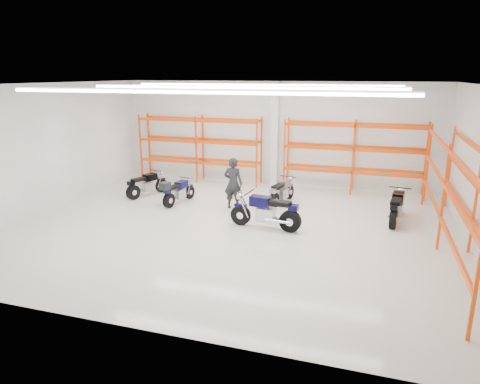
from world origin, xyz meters
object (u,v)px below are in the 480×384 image
(motorcycle_back_b, at_px, (177,192))
(motorcycle_main, at_px, (268,213))
(standing_man, at_px, (233,183))
(motorcycle_back_c, at_px, (281,192))
(motorcycle_back_a, at_px, (146,185))
(motorcycle_back_d, at_px, (396,208))
(structural_column, at_px, (275,134))

(motorcycle_back_b, bearing_deg, motorcycle_main, -21.68)
(standing_man, bearing_deg, motorcycle_back_c, -145.37)
(motorcycle_main, height_order, motorcycle_back_c, motorcycle_main)
(motorcycle_back_a, relative_size, motorcycle_back_d, 0.88)
(standing_man, xyz_separation_m, structural_column, (0.62, 3.91, 1.30))
(motorcycle_back_b, bearing_deg, structural_column, 55.04)
(motorcycle_back_a, relative_size, motorcycle_back_b, 0.97)
(motorcycle_back_a, relative_size, structural_column, 0.42)
(motorcycle_back_d, bearing_deg, motorcycle_back_c, 167.67)
(motorcycle_main, xyz_separation_m, standing_man, (-1.74, 1.71, 0.41))
(motorcycle_main, bearing_deg, motorcycle_back_c, 93.58)
(motorcycle_back_c, xyz_separation_m, motorcycle_back_d, (4.09, -0.89, 0.04))
(motorcycle_back_a, height_order, structural_column, structural_column)
(motorcycle_main, relative_size, motorcycle_back_b, 1.21)
(motorcycle_back_b, height_order, motorcycle_back_d, motorcycle_back_d)
(standing_man, bearing_deg, motorcycle_back_b, 4.10)
(motorcycle_back_a, distance_m, standing_man, 3.95)
(motorcycle_back_b, xyz_separation_m, standing_man, (2.21, 0.14, 0.47))
(motorcycle_main, xyz_separation_m, structural_column, (-1.11, 5.62, 1.71))
(motorcycle_back_c, bearing_deg, motorcycle_back_a, -173.98)
(motorcycle_back_c, bearing_deg, motorcycle_main, -86.42)
(motorcycle_back_d, distance_m, structural_column, 6.51)
(motorcycle_back_b, distance_m, motorcycle_back_d, 7.87)
(motorcycle_back_a, xyz_separation_m, standing_man, (3.88, -0.49, 0.49))
(motorcycle_back_a, bearing_deg, motorcycle_back_b, -20.56)
(motorcycle_back_a, height_order, motorcycle_back_d, motorcycle_back_d)
(motorcycle_back_d, xyz_separation_m, structural_column, (-5.03, 3.74, 1.75))
(motorcycle_back_b, bearing_deg, motorcycle_back_d, 2.25)
(motorcycle_back_a, bearing_deg, standing_man, -7.14)
(motorcycle_back_c, relative_size, structural_column, 0.44)
(motorcycle_back_b, relative_size, standing_man, 1.02)
(motorcycle_back_d, bearing_deg, standing_man, -178.31)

